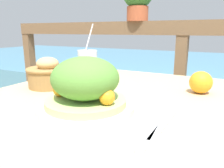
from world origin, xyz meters
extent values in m
cube|color=tan|center=(0.00, 0.00, 0.74)|extent=(1.01, 0.92, 0.04)
cube|color=tan|center=(-0.45, 0.40, 0.36)|extent=(0.06, 0.06, 0.72)
cube|color=brown|center=(0.00, 0.80, 0.99)|extent=(2.80, 0.08, 0.09)
cube|color=brown|center=(-1.36, 0.80, 0.47)|extent=(0.07, 0.07, 0.94)
cube|color=brown|center=(0.00, 0.80, 0.47)|extent=(0.07, 0.07, 0.94)
cube|color=teal|center=(0.00, 3.30, 0.22)|extent=(12.00, 4.00, 0.44)
cylinder|color=silver|center=(-0.07, -0.17, 0.77)|extent=(0.26, 0.26, 0.02)
cylinder|color=#B7D17A|center=(-0.07, -0.17, 0.79)|extent=(0.22, 0.22, 0.02)
ellipsoid|color=#568E38|center=(-0.07, -0.17, 0.85)|extent=(0.18, 0.18, 0.11)
sphere|color=orange|center=(0.01, -0.19, 0.81)|extent=(0.04, 0.04, 0.04)
sphere|color=orange|center=(-0.14, -0.19, 0.81)|extent=(0.04, 0.04, 0.04)
cylinder|color=silver|center=(-0.24, 0.10, 0.83)|extent=(0.08, 0.08, 0.14)
cylinder|color=white|center=(-0.25, 0.10, 0.89)|extent=(0.04, 0.07, 0.21)
cylinder|color=olive|center=(-0.35, -0.01, 0.79)|extent=(0.15, 0.15, 0.08)
torus|color=olive|center=(-0.35, -0.01, 0.83)|extent=(0.17, 0.17, 0.01)
ellipsoid|color=tan|center=(-0.35, -0.01, 0.85)|extent=(0.08, 0.08, 0.05)
cylinder|color=#A34C2D|center=(-0.31, 0.80, 1.08)|extent=(0.14, 0.14, 0.10)
cube|color=silver|center=(0.14, -0.17, 0.76)|extent=(0.02, 0.18, 0.00)
cube|color=silver|center=(0.13, -0.21, 0.76)|extent=(0.03, 0.18, 0.00)
sphere|color=orange|center=(0.19, 0.17, 0.80)|extent=(0.08, 0.08, 0.08)
camera|label=1|loc=(0.26, -0.64, 0.97)|focal=35.00mm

